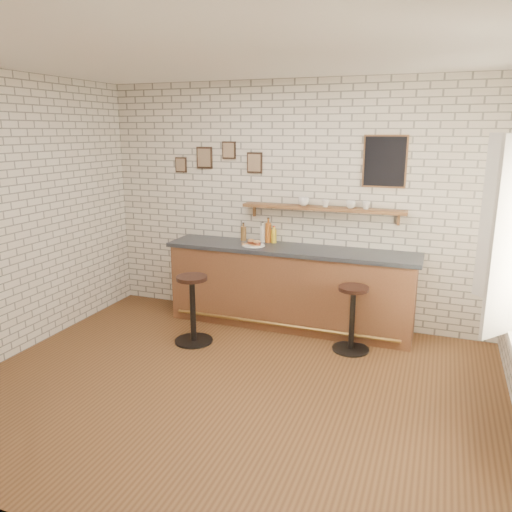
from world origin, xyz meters
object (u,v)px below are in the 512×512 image
(bar_counter, at_px, (290,287))
(bitters_bottle_brown, at_px, (243,233))
(shelf_cup_b, at_px, (326,203))
(shelf_cup_d, at_px, (366,205))
(condiment_bottle_yellow, at_px, (274,236))
(bitters_bottle_white, at_px, (263,234))
(shelf_cup_a, at_px, (304,202))
(bar_stool_left, at_px, (193,307))
(bar_stool_right, at_px, (352,317))
(sandwich_plate, at_px, (253,245))
(shelf_cup_c, at_px, (351,204))
(ciabatta_sandwich, at_px, (254,242))
(bitters_bottle_amber, at_px, (268,232))

(bar_counter, distance_m, bitters_bottle_brown, 0.93)
(shelf_cup_b, xyz_separation_m, shelf_cup_d, (0.48, 0.00, 0.00))
(condiment_bottle_yellow, bearing_deg, bitters_bottle_white, 180.00)
(bitters_bottle_white, distance_m, shelf_cup_a, 0.68)
(bar_counter, relative_size, bar_stool_left, 3.89)
(bar_stool_left, bearing_deg, condiment_bottle_yellow, 59.65)
(shelf_cup_b, bearing_deg, condiment_bottle_yellow, 111.98)
(bar_stool_right, relative_size, shelf_cup_a, 5.61)
(bitters_bottle_white, bearing_deg, bar_stool_left, -113.92)
(bar_counter, relative_size, sandwich_plate, 11.07)
(sandwich_plate, relative_size, bitters_bottle_white, 1.07)
(bitters_bottle_white, bearing_deg, shelf_cup_b, 1.23)
(shelf_cup_c, bearing_deg, bitters_bottle_white, 94.66)
(shelf_cup_c, bearing_deg, shelf_cup_d, -86.24)
(bitters_bottle_white, bearing_deg, shelf_cup_a, 1.87)
(sandwich_plate, xyz_separation_m, shelf_cup_c, (1.13, 0.27, 0.53))
(bar_counter, bearing_deg, shelf_cup_c, 16.56)
(shelf_cup_b, bearing_deg, bitters_bottle_brown, 111.39)
(ciabatta_sandwich, distance_m, bitters_bottle_brown, 0.35)
(bitters_bottle_amber, xyz_separation_m, shelf_cup_c, (1.02, 0.02, 0.40))
(bitters_bottle_brown, xyz_separation_m, shelf_cup_a, (0.79, 0.02, 0.45))
(bar_stool_left, bearing_deg, bar_counter, 44.45)
(bar_stool_right, relative_size, shelf_cup_d, 7.59)
(bar_stool_left, bearing_deg, shelf_cup_b, 40.35)
(ciabatta_sandwich, distance_m, bar_stool_right, 1.52)
(bar_counter, relative_size, shelf_cup_a, 23.35)
(bar_stool_right, distance_m, shelf_cup_d, 1.32)
(sandwich_plate, distance_m, bar_stool_left, 1.09)
(bitters_bottle_white, bearing_deg, condiment_bottle_yellow, -0.00)
(bar_counter, distance_m, sandwich_plate, 0.69)
(bar_counter, height_order, bitters_bottle_brown, bitters_bottle_brown)
(bar_counter, xyz_separation_m, ciabatta_sandwich, (-0.45, -0.07, 0.55))
(bitters_bottle_brown, relative_size, shelf_cup_c, 2.02)
(shelf_cup_c, bearing_deg, bar_stool_left, 128.25)
(bar_stool_left, xyz_separation_m, shelf_cup_b, (1.27, 1.08, 1.12))
(bitters_bottle_white, distance_m, shelf_cup_b, 0.91)
(bitters_bottle_amber, bearing_deg, shelf_cup_d, 0.82)
(bitters_bottle_brown, bearing_deg, bar_stool_right, -22.60)
(bitters_bottle_brown, height_order, bar_stool_right, bitters_bottle_brown)
(sandwich_plate, height_order, bitters_bottle_amber, bitters_bottle_amber)
(shelf_cup_a, height_order, shelf_cup_b, shelf_cup_a)
(sandwich_plate, distance_m, shelf_cup_d, 1.44)
(bar_counter, distance_m, shelf_cup_b, 1.12)
(ciabatta_sandwich, xyz_separation_m, bitters_bottle_amber, (0.10, 0.25, 0.09))
(shelf_cup_b, distance_m, shelf_cup_c, 0.30)
(bitters_bottle_amber, bearing_deg, bar_stool_right, -28.08)
(condiment_bottle_yellow, bearing_deg, bar_counter, -33.92)
(ciabatta_sandwich, height_order, bar_stool_left, ciabatta_sandwich)
(sandwich_plate, height_order, shelf_cup_c, shelf_cup_c)
(sandwich_plate, bearing_deg, bar_stool_left, -118.42)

